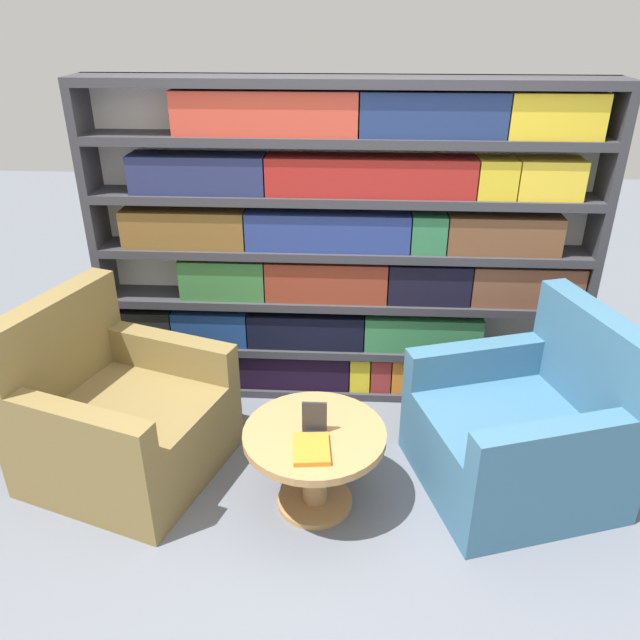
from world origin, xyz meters
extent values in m
plane|color=slate|center=(0.00, 0.00, 0.00)|extent=(14.00, 14.00, 0.00)
cube|color=silver|center=(0.00, 1.41, 0.96)|extent=(2.93, 0.05, 1.93)
cube|color=#333338|center=(-1.44, 1.29, 0.96)|extent=(0.05, 0.30, 1.93)
cube|color=#333338|center=(1.44, 1.29, 0.96)|extent=(0.05, 0.30, 1.93)
cube|color=#333338|center=(0.00, 1.29, 0.03)|extent=(2.83, 0.30, 0.05)
cube|color=#333338|center=(0.00, 1.29, 0.32)|extent=(2.83, 0.30, 0.05)
cube|color=#333338|center=(0.00, 1.29, 0.64)|extent=(2.83, 0.30, 0.05)
cube|color=#333338|center=(0.00, 1.29, 0.96)|extent=(2.83, 0.30, 0.05)
cube|color=#333338|center=(0.00, 1.29, 1.29)|extent=(2.83, 0.30, 0.05)
cube|color=#333338|center=(0.00, 1.29, 1.61)|extent=(2.83, 0.30, 0.05)
cube|color=#333338|center=(0.00, 1.29, 1.90)|extent=(2.83, 0.30, 0.05)
cube|color=black|center=(-0.48, 1.26, 0.16)|extent=(1.08, 0.20, 0.23)
cube|color=gold|center=(0.13, 1.26, 0.16)|extent=(0.12, 0.20, 0.23)
cube|color=maroon|center=(0.26, 1.26, 0.16)|extent=(0.12, 0.20, 0.23)
cube|color=orange|center=(0.44, 1.26, 0.16)|extent=(0.22, 0.20, 0.23)
cube|color=red|center=(0.93, 1.26, 0.16)|extent=(0.74, 0.20, 0.23)
cube|color=black|center=(-1.22, 1.26, 0.46)|extent=(0.34, 0.20, 0.22)
cube|color=navy|center=(-0.81, 1.26, 0.46)|extent=(0.46, 0.20, 0.22)
cube|color=black|center=(-0.21, 1.26, 0.46)|extent=(0.71, 0.20, 0.22)
cube|color=#327846|center=(0.51, 1.26, 0.46)|extent=(0.71, 0.20, 0.22)
cube|color=#356F37|center=(-0.71, 1.26, 0.79)|extent=(0.51, 0.20, 0.25)
cube|color=maroon|center=(-0.09, 1.26, 0.79)|extent=(0.72, 0.20, 0.25)
cube|color=black|center=(0.52, 1.26, 0.79)|extent=(0.48, 0.20, 0.25)
cube|color=brown|center=(1.09, 1.26, 0.79)|extent=(0.64, 0.20, 0.25)
cube|color=brown|center=(-0.92, 1.26, 1.10)|extent=(0.72, 0.20, 0.22)
cube|color=navy|center=(-0.08, 1.26, 1.10)|extent=(0.94, 0.20, 0.22)
cube|color=#2D6F45|center=(0.49, 1.26, 1.10)|extent=(0.20, 0.20, 0.22)
cube|color=brown|center=(0.92, 1.26, 1.10)|extent=(0.64, 0.20, 0.22)
cube|color=navy|center=(-0.81, 1.26, 1.42)|extent=(0.76, 0.20, 0.21)
cube|color=maroon|center=(0.15, 1.26, 1.42)|extent=(1.15, 0.20, 0.21)
cube|color=gold|center=(0.84, 1.26, 1.42)|extent=(0.21, 0.20, 0.21)
cube|color=yellow|center=(1.12, 1.26, 1.42)|extent=(0.35, 0.20, 0.21)
cube|color=#BD3E2D|center=(-0.42, 1.26, 1.75)|extent=(0.99, 0.20, 0.23)
cube|color=navy|center=(0.46, 1.26, 1.75)|extent=(0.76, 0.20, 0.23)
cube|color=gold|center=(1.10, 1.26, 1.75)|extent=(0.49, 0.20, 0.23)
cube|color=olive|center=(-1.10, 0.44, 0.21)|extent=(1.12, 1.10, 0.43)
cube|color=olive|center=(-1.46, 0.56, 0.69)|extent=(0.41, 0.87, 0.52)
cube|color=olive|center=(-1.15, 0.06, 0.53)|extent=(0.76, 0.35, 0.21)
cube|color=olive|center=(-0.92, 0.77, 0.53)|extent=(0.76, 0.35, 0.21)
cube|color=#386684|center=(0.91, 0.44, 0.21)|extent=(1.11, 1.09, 0.43)
cube|color=#386684|center=(1.27, 0.55, 0.69)|extent=(0.39, 0.87, 0.52)
cube|color=#386684|center=(0.73, 0.77, 0.53)|extent=(0.76, 0.34, 0.21)
cube|color=#386684|center=(0.96, 0.06, 0.53)|extent=(0.76, 0.34, 0.21)
cylinder|color=#AD7F4C|center=(-0.09, 0.22, 0.20)|extent=(0.12, 0.12, 0.41)
cylinder|color=#AD7F4C|center=(-0.09, 0.22, 0.01)|extent=(0.38, 0.38, 0.03)
cylinder|color=#AD7F4C|center=(-0.09, 0.22, 0.43)|extent=(0.69, 0.69, 0.04)
cube|color=black|center=(-0.09, 0.22, 0.45)|extent=(0.07, 0.06, 0.01)
cube|color=#2D2D2D|center=(-0.09, 0.22, 0.53)|extent=(0.12, 0.01, 0.17)
cube|color=orange|center=(-0.10, 0.07, 0.46)|extent=(0.19, 0.23, 0.02)
camera|label=1|loc=(0.07, -2.18, 2.26)|focal=35.00mm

